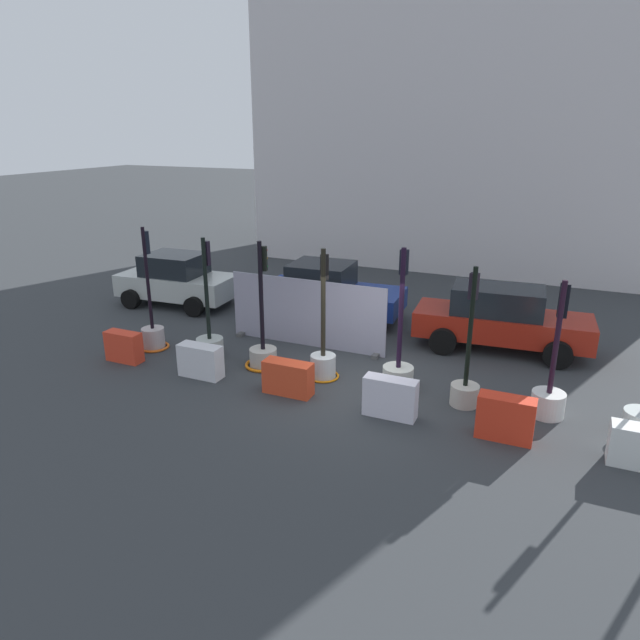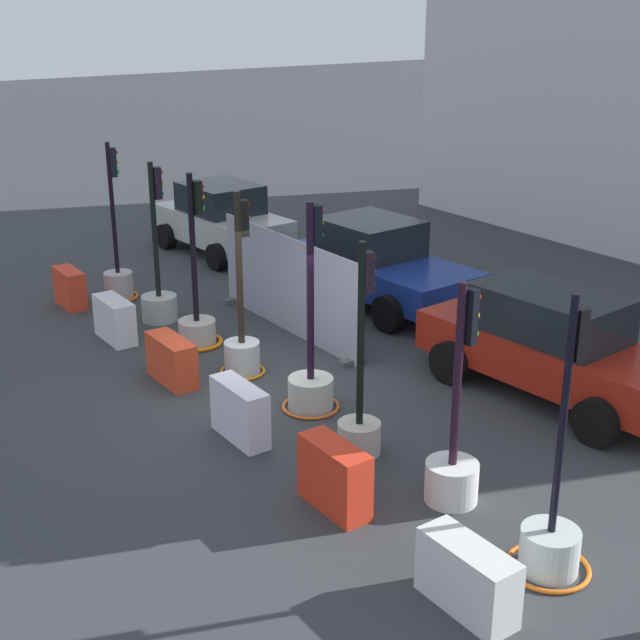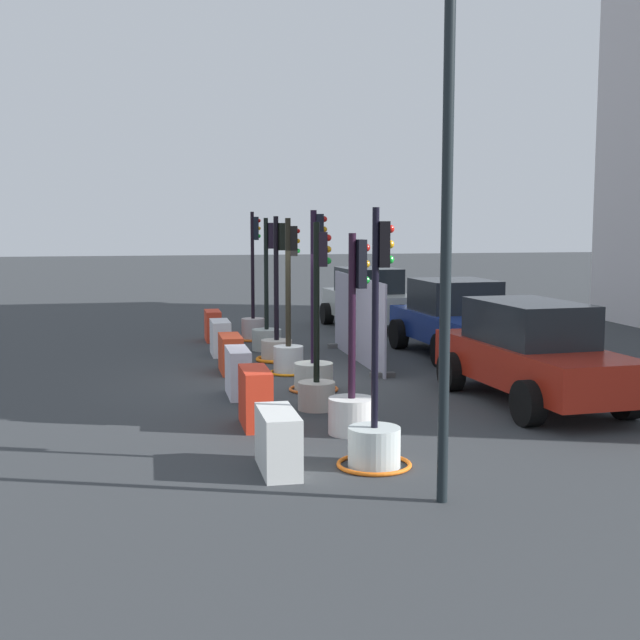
# 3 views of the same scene
# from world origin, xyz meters

# --- Properties ---
(ground_plane) EXTENTS (120.00, 120.00, 0.00)m
(ground_plane) POSITION_xyz_m (0.00, 0.00, 0.00)
(ground_plane) COLOR #323538
(traffic_light_0) EXTENTS (0.81, 0.81, 3.31)m
(traffic_light_0) POSITION_xyz_m (-5.84, 0.08, 0.51)
(traffic_light_0) COLOR #B9ABAB
(traffic_light_0) RESTS_ON ground_plane
(traffic_light_1) EXTENTS (0.70, 0.70, 3.16)m
(traffic_light_1) POSITION_xyz_m (-4.09, 0.19, 0.53)
(traffic_light_1) COLOR #AAB1AB
(traffic_light_1) RESTS_ON ground_plane
(traffic_light_2) EXTENTS (0.94, 0.94, 3.19)m
(traffic_light_2) POSITION_xyz_m (-2.50, 0.19, 0.47)
(traffic_light_2) COLOR #B3ADA3
(traffic_light_2) RESTS_ON ground_plane
(traffic_light_3) EXTENTS (0.78, 0.78, 3.15)m
(traffic_light_3) POSITION_xyz_m (-0.86, 0.19, 0.56)
(traffic_light_3) COLOR silver
(traffic_light_3) RESTS_ON ground_plane
(traffic_light_4) EXTENTS (0.91, 0.91, 3.29)m
(traffic_light_4) POSITION_xyz_m (0.95, 0.36, 0.51)
(traffic_light_4) COLOR beige
(traffic_light_4) RESTS_ON ground_plane
(traffic_light_5) EXTENTS (0.61, 0.61, 3.08)m
(traffic_light_5) POSITION_xyz_m (2.52, 0.11, 0.62)
(traffic_light_5) COLOR #BBB4A7
(traffic_light_5) RESTS_ON ground_plane
(traffic_light_6) EXTENTS (0.68, 0.68, 2.93)m
(traffic_light_6) POSITION_xyz_m (4.20, 0.31, 0.56)
(traffic_light_6) COLOR silver
(traffic_light_6) RESTS_ON ground_plane
(traffic_light_7) EXTENTS (0.96, 0.96, 3.27)m
(traffic_light_7) POSITION_xyz_m (5.90, 0.19, 0.45)
(traffic_light_7) COLOR silver
(traffic_light_7) RESTS_ON ground_plane
(construction_barrier_0) EXTENTS (0.96, 0.38, 0.79)m
(construction_barrier_0) POSITION_xyz_m (-5.93, -0.96, 0.39)
(construction_barrier_0) COLOR red
(construction_barrier_0) RESTS_ON ground_plane
(construction_barrier_1) EXTENTS (1.08, 0.42, 0.80)m
(construction_barrier_1) POSITION_xyz_m (-3.57, -0.97, 0.40)
(construction_barrier_1) COLOR silver
(construction_barrier_1) RESTS_ON ground_plane
(construction_barrier_2) EXTENTS (1.13, 0.42, 0.77)m
(construction_barrier_2) POSITION_xyz_m (-1.22, -0.95, 0.38)
(construction_barrier_2) COLOR red
(construction_barrier_2) RESTS_ON ground_plane
(construction_barrier_3) EXTENTS (1.11, 0.37, 0.85)m
(construction_barrier_3) POSITION_xyz_m (1.20, -1.05, 0.43)
(construction_barrier_3) COLOR silver
(construction_barrier_3) RESTS_ON ground_plane
(construction_barrier_4) EXTENTS (1.07, 0.41, 0.88)m
(construction_barrier_4) POSITION_xyz_m (3.49, -1.03, 0.44)
(construction_barrier_4) COLOR red
(construction_barrier_4) RESTS_ON ground_plane
(construction_barrier_5) EXTENTS (1.16, 0.44, 0.76)m
(construction_barrier_5) POSITION_xyz_m (5.86, -1.04, 0.38)
(construction_barrier_5) COLOR silver
(construction_barrier_5) RESTS_ON ground_plane
(car_red_compact) EXTENTS (4.67, 2.25, 1.74)m
(car_red_compact) POSITION_xyz_m (2.76, 3.77, 0.87)
(car_red_compact) COLOR maroon
(car_red_compact) RESTS_ON ground_plane
(car_blue_estate) EXTENTS (4.48, 2.47, 1.73)m
(car_blue_estate) POSITION_xyz_m (-2.50, 4.43, 0.84)
(car_blue_estate) COLOR navy
(car_blue_estate) RESTS_ON ground_plane
(car_silver_hatchback) EXTENTS (3.99, 2.32, 1.73)m
(car_silver_hatchback) POSITION_xyz_m (-7.73, 3.66, 0.85)
(car_silver_hatchback) COLOR #B5BBB5
(car_silver_hatchback) RESTS_ON ground_plane
(street_lamp_post) EXTENTS (0.36, 0.36, 7.15)m
(street_lamp_post) POSITION_xyz_m (7.38, 0.57, 4.55)
(street_lamp_post) COLOR black
(street_lamp_post) RESTS_ON ground_plane
(site_fence_panel) EXTENTS (4.53, 0.50, 1.87)m
(site_fence_panel) POSITION_xyz_m (-2.12, 1.95, 0.90)
(site_fence_panel) COLOR #9794AA
(site_fence_panel) RESTS_ON ground_plane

